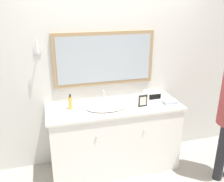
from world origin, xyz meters
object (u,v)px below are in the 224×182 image
(sink_basin, at_px, (107,106))
(picture_frame, at_px, (143,101))
(appliance_box, at_px, (153,95))
(soap_bottle, at_px, (70,103))

(sink_basin, height_order, picture_frame, sink_basin)
(appliance_box, bearing_deg, soap_bottle, -177.46)
(soap_bottle, bearing_deg, appliance_box, 2.54)
(soap_bottle, relative_size, appliance_box, 0.86)
(appliance_box, relative_size, picture_frame, 1.50)
(sink_basin, distance_m, soap_bottle, 0.44)
(appliance_box, bearing_deg, picture_frame, -137.18)
(appliance_box, xyz_separation_m, picture_frame, (-0.22, -0.21, 0.02))
(sink_basin, relative_size, picture_frame, 3.42)
(sink_basin, relative_size, soap_bottle, 2.65)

